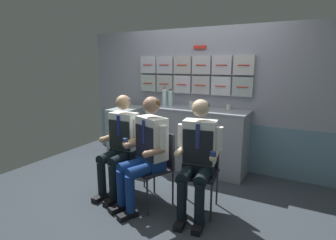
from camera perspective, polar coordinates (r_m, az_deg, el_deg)
ground at (r=3.43m, az=-2.26°, el=-16.45°), size 4.80×4.80×0.04m
galley_bulkhead at (r=4.29m, az=6.91°, el=4.59°), size 4.20×0.14×2.15m
galley_counter at (r=4.14m, az=6.01°, el=-4.06°), size 1.55×0.53×0.95m
service_trolley at (r=4.57m, az=-8.60°, el=-2.57°), size 0.40×0.65×0.89m
folding_chair_left at (r=3.54m, az=-8.39°, el=-6.26°), size 0.41×0.41×0.84m
crew_member_left at (r=3.37m, az=-10.15°, el=-4.37°), size 0.49×0.60×1.24m
folding_chair_right at (r=3.15m, az=-2.27°, el=-8.48°), size 0.52×0.52×0.84m
crew_member_right at (r=3.00m, az=-4.73°, el=-5.94°), size 0.55×0.68×1.26m
folding_chair_by_counter at (r=3.07m, az=6.97°, el=-9.14°), size 0.46×0.46×0.84m
crew_member_by_counter at (r=2.86m, az=6.35°, el=-7.06°), size 0.50×0.64×1.25m
water_bottle_blue_cap at (r=4.26m, az=-0.75°, el=4.89°), size 0.07×0.07×0.29m
sparkling_bottle_green at (r=4.20m, az=0.54°, el=4.64°), size 0.07×0.07×0.27m
espresso_cup_small at (r=4.19m, az=5.05°, el=3.44°), size 0.07×0.07×0.08m
coffee_cup_spare at (r=4.03m, az=12.76°, el=2.71°), size 0.07×0.07×0.07m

